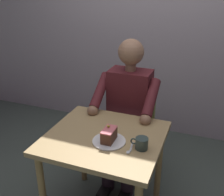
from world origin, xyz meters
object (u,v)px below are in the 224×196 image
object	(u,v)px
chair	(132,121)
seated_person	(127,112)
coffee_cup	(141,143)
cake_slice	(109,135)
dessert_spoon	(130,150)
dining_table	(105,148)

from	to	relation	value
chair	seated_person	size ratio (longest dim) A/B	0.70
chair	coffee_cup	xyz separation A→B (m)	(-0.28, 0.74, 0.27)
seated_person	cake_slice	bearing A→B (deg)	95.90
chair	dessert_spoon	xyz separation A→B (m)	(-0.22, 0.78, 0.23)
dining_table	dessert_spoon	distance (m)	0.27
seated_person	dining_table	bearing A→B (deg)	90.00
dessert_spoon	seated_person	bearing A→B (deg)	-70.27
dessert_spoon	cake_slice	bearing A→B (deg)	-14.95
chair	cake_slice	distance (m)	0.79
dining_table	cake_slice	world-z (taller)	cake_slice
dining_table	cake_slice	distance (m)	0.18
cake_slice	coffee_cup	xyz separation A→B (m)	(-0.22, -0.00, -0.01)
seated_person	coffee_cup	world-z (taller)	seated_person
chair	seated_person	distance (m)	0.25
coffee_cup	cake_slice	bearing A→B (deg)	0.34
dining_table	seated_person	distance (m)	0.51
chair	coffee_cup	distance (m)	0.83
dining_table	chair	bearing A→B (deg)	-90.00
coffee_cup	dessert_spoon	xyz separation A→B (m)	(0.06, 0.04, -0.04)
chair	dessert_spoon	size ratio (longest dim) A/B	6.31
dining_table	seated_person	size ratio (longest dim) A/B	0.62
seated_person	dessert_spoon	bearing A→B (deg)	109.73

